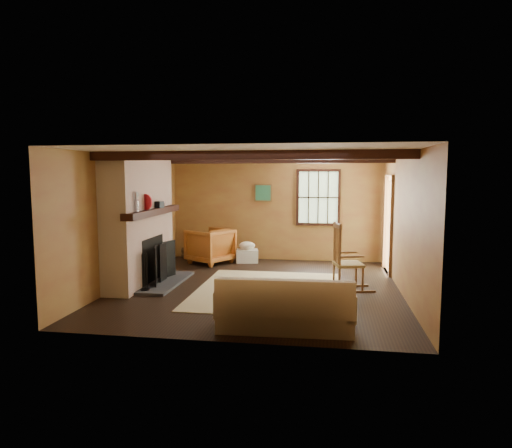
% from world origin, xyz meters
% --- Properties ---
extents(ground, '(5.50, 5.50, 0.00)m').
position_xyz_m(ground, '(0.00, 0.00, 0.00)').
color(ground, black).
rests_on(ground, ground).
extents(room_envelope, '(5.02, 5.52, 2.44)m').
position_xyz_m(room_envelope, '(0.22, 0.26, 1.63)').
color(room_envelope, '#A17E39').
rests_on(room_envelope, ground).
extents(fireplace, '(1.02, 2.30, 2.40)m').
position_xyz_m(fireplace, '(-2.23, -0.00, 1.10)').
color(fireplace, '#964B3A').
rests_on(fireplace, ground).
extents(rug, '(2.50, 3.00, 0.01)m').
position_xyz_m(rug, '(0.20, -0.20, 0.00)').
color(rug, tan).
rests_on(rug, ground).
extents(rocking_chair, '(0.95, 0.63, 1.20)m').
position_xyz_m(rocking_chair, '(1.55, 0.06, 0.51)').
color(rocking_chair, tan).
rests_on(rocking_chair, ground).
extents(sofa, '(1.83, 0.86, 0.73)m').
position_xyz_m(sofa, '(0.69, -2.15, 0.26)').
color(sofa, beige).
rests_on(sofa, ground).
extents(firewood_pile, '(0.73, 0.13, 0.26)m').
position_xyz_m(firewood_pile, '(-1.91, 2.55, 0.13)').
color(firewood_pile, brown).
rests_on(firewood_pile, ground).
extents(laundry_basket, '(0.57, 0.48, 0.30)m').
position_xyz_m(laundry_basket, '(-0.61, 2.28, 0.15)').
color(laundry_basket, white).
rests_on(laundry_basket, ground).
extents(basket_pillow, '(0.39, 0.32, 0.19)m').
position_xyz_m(basket_pillow, '(-0.61, 2.28, 0.39)').
color(basket_pillow, beige).
rests_on(basket_pillow, laundry_basket).
extents(armchair, '(1.20, 1.19, 0.81)m').
position_xyz_m(armchair, '(-1.43, 2.04, 0.40)').
color(armchair, '#BF6026').
rests_on(armchair, ground).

